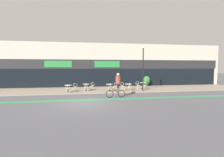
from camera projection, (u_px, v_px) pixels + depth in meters
ground_plane at (85, 103)px, 13.24m from camera, size 120.00×120.00×0.00m
sidewalk_slab at (84, 90)px, 20.37m from camera, size 40.00×5.50×0.12m
storefront_facade at (83, 66)px, 24.82m from camera, size 40.00×4.06×5.93m
bike_lane_stripe at (85, 100)px, 14.52m from camera, size 36.00×0.70×0.01m
bistro_table_0 at (68, 87)px, 18.27m from camera, size 0.74×0.74×0.73m
bistro_table_1 at (86, 86)px, 19.48m from camera, size 0.72×0.72×0.73m
bistro_table_2 at (109, 86)px, 19.13m from camera, size 0.72×0.72×0.75m
bistro_table_3 at (128, 86)px, 19.74m from camera, size 0.80×0.80×0.72m
bistro_table_4 at (143, 84)px, 20.84m from camera, size 0.75×0.75×0.76m
cafe_chair_0_near at (68, 88)px, 17.66m from camera, size 0.45×0.60×0.90m
cafe_chair_0_side at (74, 87)px, 18.39m from camera, size 0.59×0.44×0.90m
cafe_chair_1_near at (86, 87)px, 18.87m from camera, size 0.44×0.59×0.90m
cafe_chair_1_side at (92, 86)px, 19.59m from camera, size 0.58×0.41×0.90m
cafe_chair_2_near at (110, 87)px, 18.51m from camera, size 0.42×0.58×0.90m
cafe_chair_2_side at (115, 86)px, 19.24m from camera, size 0.59×0.43×0.90m
cafe_chair_3_near at (130, 86)px, 19.12m from camera, size 0.41×0.58×0.90m
cafe_chair_3_side at (123, 86)px, 19.63m from camera, size 0.57×0.40×0.90m
cafe_chair_4_near at (145, 85)px, 20.23m from camera, size 0.44×0.59×0.90m
cafe_chair_4_side at (138, 85)px, 20.74m from camera, size 0.58×0.42×0.90m
planter_pot at (147, 81)px, 24.05m from camera, size 0.97×0.97×1.38m
lamp_post at (143, 65)px, 19.09m from camera, size 0.26×0.26×4.89m
cyclist_0 at (118, 83)px, 15.67m from camera, size 1.77×0.48×2.20m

